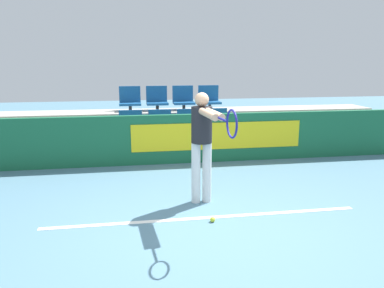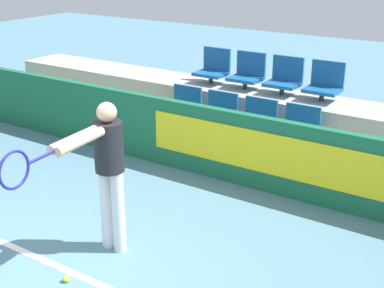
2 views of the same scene
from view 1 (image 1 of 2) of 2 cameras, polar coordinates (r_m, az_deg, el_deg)
ground_plane at (r=4.71m, az=2.80°, el=-12.85°), size 30.00×30.00×0.00m
court_baseline at (r=5.01m, az=1.97°, el=-11.16°), size 4.18×0.08×0.01m
barrier_wall at (r=7.43m, az=-1.93°, el=0.79°), size 10.04×0.14×0.98m
bleacher_tier_front at (r=7.98m, az=-2.52°, el=-0.36°), size 9.64×0.85×0.44m
bleacher_tier_middle at (r=8.76m, az=-3.19°, el=2.30°), size 9.64×0.85×0.88m
stadium_chair_0 at (r=7.95m, az=-9.30°, el=2.81°), size 0.49×0.40×0.55m
stadium_chair_1 at (r=7.97m, az=-4.86°, el=2.96°), size 0.49×0.40×0.55m
stadium_chair_2 at (r=8.04m, az=-0.46°, el=3.09°), size 0.49×0.40×0.55m
stadium_chair_3 at (r=8.16m, az=3.83°, el=3.20°), size 0.49×0.40×0.55m
stadium_chair_4 at (r=8.73m, az=-9.42°, el=6.62°), size 0.49×0.40×0.55m
stadium_chair_5 at (r=8.75m, az=-5.35°, el=6.75°), size 0.49×0.40×0.55m
stadium_chair_6 at (r=8.82m, az=-1.32°, el=6.84°), size 0.49×0.40×0.55m
stadium_chair_7 at (r=8.92m, az=2.64°, el=6.91°), size 0.49×0.40×0.55m
tennis_player at (r=5.19m, az=1.72°, el=1.00°), size 0.30×1.51×1.59m
tennis_ball at (r=4.89m, az=3.16°, el=-11.41°), size 0.07×0.07×0.07m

